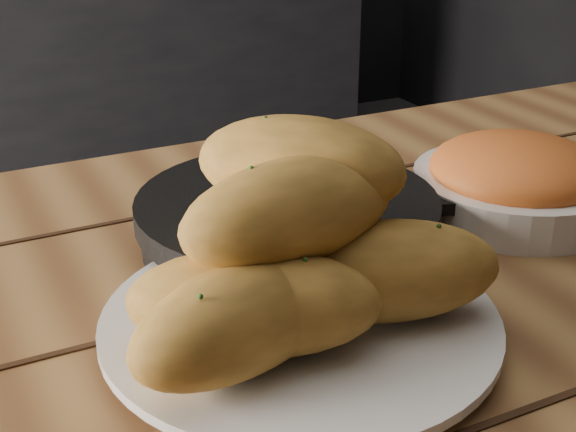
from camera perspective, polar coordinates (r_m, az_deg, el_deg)
The scene contains 4 objects.
plate at distance 0.60m, azimuth 0.86°, elevation -7.73°, with size 0.30×0.30×0.02m.
bread_rolls at distance 0.56m, azimuth 0.09°, elevation -2.51°, with size 0.30×0.25×0.14m.
skillet at distance 0.73m, azimuth 0.12°, elevation -0.23°, with size 0.40×0.28×0.05m.
bowl at distance 0.82m, azimuth 15.92°, elevation 2.46°, with size 0.20×0.20×0.08m.
Camera 1 is at (-0.14, -1.09, 1.08)m, focal length 50.00 mm.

